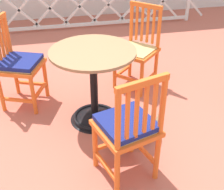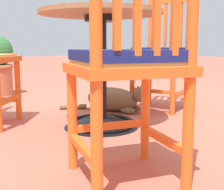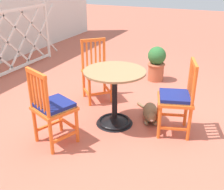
# 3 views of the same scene
# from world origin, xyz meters

# --- Properties ---
(ground_plane) EXTENTS (24.00, 24.00, 0.00)m
(ground_plane) POSITION_xyz_m (0.00, 0.00, 0.00)
(ground_plane) COLOR #BC604C
(cafe_table) EXTENTS (0.76, 0.76, 0.73)m
(cafe_table) POSITION_xyz_m (-0.10, 0.19, 0.28)
(cafe_table) COLOR black
(cafe_table) RESTS_ON ground_plane
(orange_chair_tucked_in) EXTENTS (0.52, 0.52, 0.91)m
(orange_chair_tucked_in) POSITION_xyz_m (-0.78, 0.64, 0.45)
(orange_chair_tucked_in) COLOR orange
(orange_chair_tucked_in) RESTS_ON ground_plane
(orange_chair_near_fence) EXTENTS (0.50, 0.50, 0.91)m
(orange_chair_near_fence) POSITION_xyz_m (0.02, -0.56, 0.45)
(orange_chair_near_fence) COLOR orange
(orange_chair_near_fence) RESTS_ON ground_plane
(tabby_cat) EXTENTS (0.64, 0.47, 0.23)m
(tabby_cat) POSITION_xyz_m (0.18, -0.21, 0.10)
(tabby_cat) COLOR brown
(tabby_cat) RESTS_ON ground_plane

